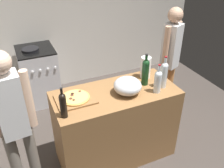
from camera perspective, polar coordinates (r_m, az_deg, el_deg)
The scene contains 14 objects.
ground_plane at distance 3.74m, azimuth -2.23°, elevation -8.98°, with size 4.68×3.27×0.02m, color #3F3833.
kitchen_wall_rear at distance 4.32m, azimuth -9.81°, elevation 16.00°, with size 4.68×0.10×2.60m, color beige.
counter at distance 2.96m, azimuth 0.80°, elevation -9.56°, with size 1.38×0.63×0.94m, color olive.
cutting_board at distance 2.57m, azimuth -8.49°, elevation -3.53°, with size 0.40×0.32×0.02m, color olive.
pizza at distance 2.56m, azimuth -8.54°, elevation -3.14°, with size 0.30×0.30×0.03m.
mixing_bowl at distance 2.62m, azimuth 3.65°, elevation -0.44°, with size 0.30×0.30×0.18m.
paper_towel_roll at distance 2.93m, azimuth 7.82°, elevation 3.82°, with size 0.12×0.12×0.27m.
wine_bottle_dark at distance 2.66m, azimuth 10.62°, elevation 0.79°, with size 0.08×0.08×0.33m.
wine_bottle_clear at distance 2.76m, azimuth 7.77°, elevation 2.99°, with size 0.08×0.08×0.37m.
wine_bottle_amber at distance 2.75m, azimuth 11.97°, elevation 2.32°, with size 0.08×0.08×0.37m.
wine_bottle_green at distance 2.29m, azimuth -11.31°, elevation -4.65°, with size 0.07×0.07×0.32m.
stove at distance 4.14m, azimuth -16.58°, elevation 1.95°, with size 0.56×0.63×0.96m.
person_in_stripes at distance 2.42m, azimuth -21.78°, elevation -8.06°, with size 0.40×0.22×1.65m.
person_in_red at distance 3.52m, azimuth 13.26°, elevation 5.82°, with size 0.34×0.26×1.64m.
Camera 1 is at (-1.03, -1.33, 2.39)m, focal length 39.33 mm.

